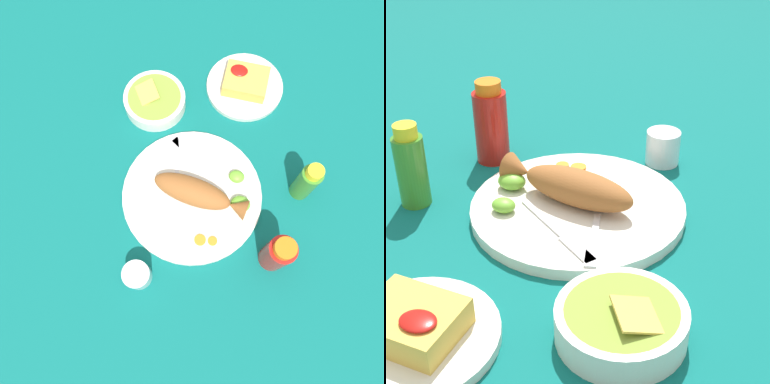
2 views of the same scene
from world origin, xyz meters
The scene contains 15 objects.
ground_plane centered at (0.00, 0.00, 0.00)m, with size 4.00×4.00×0.00m, color #0C605B.
main_plate centered at (0.00, 0.00, 0.01)m, with size 0.33×0.33×0.02m, color silver.
fried_fish centered at (-0.01, 0.00, 0.05)m, with size 0.23×0.09×0.05m.
fork_near centered at (0.05, -0.07, 0.02)m, with size 0.07×0.18×0.00m.
fork_far centered at (0.01, -0.09, 0.02)m, with size 0.16×0.11×0.00m.
carrot_slice_near centered at (-0.07, 0.10, 0.02)m, with size 0.02×0.02×0.00m, color orange.
carrot_slice_mid centered at (-0.04, 0.10, 0.02)m, with size 0.03×0.03×0.00m, color orange.
lime_wedge_main centered at (-0.12, 0.00, 0.03)m, with size 0.05×0.04×0.03m, color #6BB233.
lime_wedge_side centered at (-0.09, -0.07, 0.03)m, with size 0.04×0.03×0.02m, color #6BB233.
hot_sauce_bottle_red centered at (-0.21, 0.10, 0.07)m, with size 0.06×0.06×0.15m.
hot_sauce_bottle_green centered at (-0.25, -0.08, 0.06)m, with size 0.05×0.05×0.14m.
salt_cup centered at (0.07, 0.21, 0.03)m, with size 0.06×0.06×0.06m.
side_plate_fries centered at (-0.07, -0.33, 0.01)m, with size 0.20×0.20×0.01m, color silver.
fries_pile centered at (-0.07, -0.33, 0.03)m, with size 0.11×0.09×0.04m.
guacamole_bowl centered at (0.15, -0.22, 0.02)m, with size 0.16×0.16×0.05m.
Camera 1 is at (-0.06, 0.26, 0.87)m, focal length 35.00 mm.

